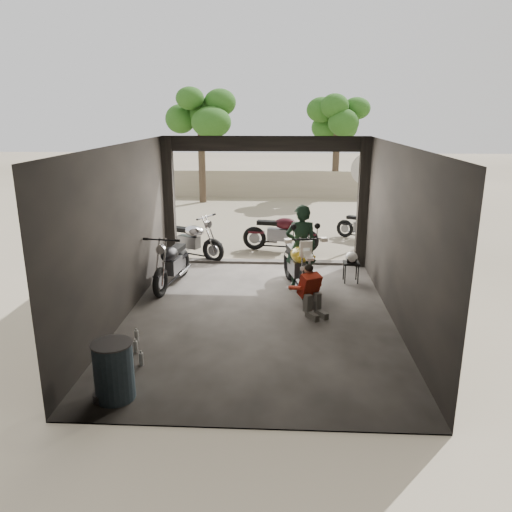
# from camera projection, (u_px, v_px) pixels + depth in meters

# --- Properties ---
(ground) EXTENTS (80.00, 80.00, 0.00)m
(ground) POSITION_uv_depth(u_px,v_px,m) (259.00, 317.00, 9.47)
(ground) COLOR #7A6D56
(ground) RESTS_ON ground
(garage) EXTENTS (7.00, 7.13, 3.20)m
(garage) POSITION_uv_depth(u_px,v_px,m) (260.00, 245.00, 9.64)
(garage) COLOR #2D2B28
(garage) RESTS_ON ground
(boundary_wall) EXTENTS (18.00, 0.30, 1.20)m
(boundary_wall) POSITION_uv_depth(u_px,v_px,m) (273.00, 184.00, 22.73)
(boundary_wall) COLOR gray
(boundary_wall) RESTS_ON ground
(tree_left) EXTENTS (2.20, 2.20, 5.60)m
(tree_left) POSITION_uv_depth(u_px,v_px,m) (200.00, 106.00, 20.51)
(tree_left) COLOR #382B1E
(tree_left) RESTS_ON ground
(tree_right) EXTENTS (2.20, 2.20, 5.00)m
(tree_right) POSITION_uv_depth(u_px,v_px,m) (338.00, 117.00, 21.77)
(tree_right) COLOR #382B1E
(tree_right) RESTS_ON ground
(main_bike) EXTENTS (1.23, 2.13, 1.33)m
(main_bike) POSITION_uv_depth(u_px,v_px,m) (298.00, 261.00, 10.70)
(main_bike) COLOR beige
(main_bike) RESTS_ON ground
(left_bike) EXTENTS (0.99, 1.89, 1.22)m
(left_bike) POSITION_uv_depth(u_px,v_px,m) (172.00, 260.00, 11.00)
(left_bike) COLOR black
(left_bike) RESTS_ON ground
(outside_bike_a) EXTENTS (1.93, 1.46, 1.21)m
(outside_bike_a) POSITION_uv_depth(u_px,v_px,m) (191.00, 237.00, 13.08)
(outside_bike_a) COLOR black
(outside_bike_a) RESTS_ON ground
(outside_bike_b) EXTENTS (1.96, 1.05, 1.26)m
(outside_bike_b) POSITION_uv_depth(u_px,v_px,m) (281.00, 229.00, 13.79)
(outside_bike_b) COLOR #3F0F16
(outside_bike_b) RESTS_ON ground
(outside_bike_c) EXTENTS (1.64, 1.33, 1.04)m
(outside_bike_c) POSITION_uv_depth(u_px,v_px,m) (364.00, 223.00, 15.06)
(outside_bike_c) COLOR black
(outside_bike_c) RESTS_ON ground
(rider) EXTENTS (0.71, 0.49, 1.86)m
(rider) POSITION_uv_depth(u_px,v_px,m) (301.00, 247.00, 10.83)
(rider) COLOR black
(rider) RESTS_ON ground
(mechanic) EXTENTS (0.76, 0.82, 0.96)m
(mechanic) POSITION_uv_depth(u_px,v_px,m) (313.00, 292.00, 9.37)
(mechanic) COLOR #A62B16
(mechanic) RESTS_ON ground
(stool) EXTENTS (0.35, 0.35, 0.48)m
(stool) POSITION_uv_depth(u_px,v_px,m) (351.00, 265.00, 11.28)
(stool) COLOR black
(stool) RESTS_ON ground
(helmet) EXTENTS (0.37, 0.38, 0.26)m
(helmet) POSITION_uv_depth(u_px,v_px,m) (351.00, 257.00, 11.17)
(helmet) COLOR silver
(helmet) RESTS_ON stool
(oil_drum) EXTENTS (0.64, 0.64, 0.82)m
(oil_drum) POSITION_uv_depth(u_px,v_px,m) (114.00, 372.00, 6.64)
(oil_drum) COLOR #3F586A
(oil_drum) RESTS_ON ground
(sign_post) EXTENTS (0.90, 0.08, 2.69)m
(sign_post) POSITION_uv_depth(u_px,v_px,m) (366.00, 184.00, 13.79)
(sign_post) COLOR black
(sign_post) RESTS_ON ground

